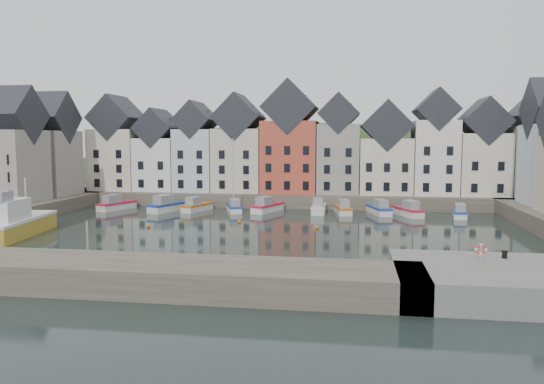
% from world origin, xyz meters
% --- Properties ---
extents(ground, '(260.00, 260.00, 0.00)m').
position_xyz_m(ground, '(0.00, 0.00, 0.00)').
color(ground, black).
rests_on(ground, ground).
extents(far_quay, '(90.00, 16.00, 2.00)m').
position_xyz_m(far_quay, '(0.00, 30.00, 1.00)').
color(far_quay, '#4D443B').
rests_on(far_quay, ground).
extents(near_quay, '(18.00, 10.00, 2.00)m').
position_xyz_m(near_quay, '(22.00, -20.00, 1.00)').
color(near_quay, '#60605E').
rests_on(near_quay, ground).
extents(near_wall, '(50.00, 6.00, 2.00)m').
position_xyz_m(near_wall, '(-10.00, -22.00, 1.00)').
color(near_wall, '#4D443B').
rests_on(near_wall, ground).
extents(hillside, '(153.60, 70.40, 64.00)m').
position_xyz_m(hillside, '(0.02, 56.00, -17.96)').
color(hillside, '#213319').
rests_on(hillside, ground).
extents(far_terrace, '(72.37, 8.16, 17.78)m').
position_xyz_m(far_terrace, '(3.21, 28.00, 8.88)').
color(far_terrace, beige).
rests_on(far_terrace, far_quay).
extents(left_terrace, '(7.65, 17.00, 15.69)m').
position_xyz_m(left_terrace, '(-36.00, 13.50, 8.88)').
color(left_terrace, gray).
rests_on(left_terrace, left_quay).
extents(mooring_buoys, '(20.50, 5.50, 0.50)m').
position_xyz_m(mooring_buoys, '(-4.00, 5.33, 0.15)').
color(mooring_buoys, '#C26316').
rests_on(mooring_buoys, ground).
extents(boat_a, '(4.12, 6.85, 2.51)m').
position_xyz_m(boat_a, '(-24.81, 17.28, 0.75)').
color(boat_a, silver).
rests_on(boat_a, ground).
extents(boat_b, '(4.55, 7.34, 2.70)m').
position_xyz_m(boat_b, '(-16.58, 16.70, 0.80)').
color(boat_b, silver).
rests_on(boat_b, ground).
extents(boat_c, '(3.60, 6.32, 2.32)m').
position_xyz_m(boat_c, '(-12.48, 17.69, 0.69)').
color(boat_c, silver).
rests_on(boat_c, ground).
extents(boat_d, '(3.51, 5.90, 10.79)m').
position_xyz_m(boat_d, '(-6.84, 17.71, 0.70)').
color(boat_d, silver).
rests_on(boat_d, ground).
extents(boat_e, '(4.23, 6.85, 2.52)m').
position_xyz_m(boat_e, '(-2.13, 18.32, 0.75)').
color(boat_e, silver).
rests_on(boat_e, ground).
extents(boat_f, '(1.96, 6.17, 2.36)m').
position_xyz_m(boat_f, '(5.33, 18.28, 0.70)').
color(boat_f, silver).
rests_on(boat_f, ground).
extents(boat_g, '(2.88, 6.23, 2.30)m').
position_xyz_m(boat_g, '(8.76, 18.21, 0.69)').
color(boat_g, silver).
rests_on(boat_g, ground).
extents(boat_h, '(3.54, 6.43, 2.36)m').
position_xyz_m(boat_h, '(13.81, 18.39, 0.70)').
color(boat_h, silver).
rests_on(boat_h, ground).
extents(boat_i, '(4.20, 6.60, 2.43)m').
position_xyz_m(boat_i, '(17.64, 17.40, 0.72)').
color(boat_i, silver).
rests_on(boat_i, ground).
extents(boat_j, '(2.47, 5.72, 2.12)m').
position_xyz_m(boat_j, '(24.36, 16.93, 0.63)').
color(boat_j, silver).
rests_on(boat_j, ground).
extents(large_vessel, '(5.10, 12.77, 6.46)m').
position_xyz_m(large_vessel, '(-25.74, -5.13, 1.52)').
color(large_vessel, gold).
rests_on(large_vessel, ground).
extents(mooring_bollard, '(0.48, 0.48, 0.56)m').
position_xyz_m(mooring_bollard, '(20.97, -17.12, 2.31)').
color(mooring_bollard, black).
rests_on(mooring_bollard, near_quay).
extents(life_ring_post, '(0.80, 0.17, 1.30)m').
position_xyz_m(life_ring_post, '(18.98, -18.60, 2.86)').
color(life_ring_post, gray).
rests_on(life_ring_post, near_quay).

